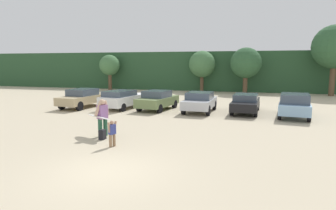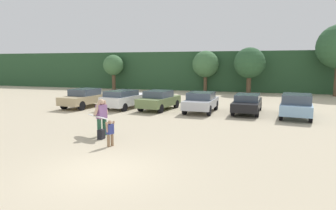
{
  "view_description": "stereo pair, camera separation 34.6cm",
  "coord_description": "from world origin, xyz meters",
  "px_view_note": "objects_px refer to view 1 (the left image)",
  "views": [
    {
      "loc": [
        4.43,
        -8.33,
        3.5
      ],
      "look_at": [
        -0.07,
        7.76,
        1.14
      ],
      "focal_mm": 31.53,
      "sensor_mm": 36.0,
      "label": 1
    },
    {
      "loc": [
        4.76,
        -8.23,
        3.5
      ],
      "look_at": [
        -0.07,
        7.76,
        1.14
      ],
      "focal_mm": 31.53,
      "sensor_mm": 36.0,
      "label": 2
    }
  ],
  "objects_px": {
    "parked_car_tan": "(83,98)",
    "parked_car_olive_green": "(157,100)",
    "parked_car_white": "(124,99)",
    "parked_car_black": "(246,103)",
    "parked_car_silver": "(200,101)",
    "person_adult": "(102,115)",
    "backpack_dropped": "(102,135)",
    "person_child": "(112,132)",
    "surfboard_white": "(99,117)",
    "parked_car_sky_blue": "(295,105)"
  },
  "relations": [
    {
      "from": "parked_car_black",
      "to": "person_adult",
      "type": "relative_size",
      "value": 2.66
    },
    {
      "from": "parked_car_olive_green",
      "to": "person_child",
      "type": "relative_size",
      "value": 3.82
    },
    {
      "from": "parked_car_tan",
      "to": "parked_car_black",
      "type": "distance_m",
      "value": 12.65
    },
    {
      "from": "parked_car_black",
      "to": "person_child",
      "type": "bearing_deg",
      "value": 156.92
    },
    {
      "from": "parked_car_tan",
      "to": "surfboard_white",
      "type": "distance_m",
      "value": 10.15
    },
    {
      "from": "parked_car_white",
      "to": "parked_car_silver",
      "type": "xyz_separation_m",
      "value": [
        6.05,
        -0.17,
        0.01
      ]
    },
    {
      "from": "parked_car_silver",
      "to": "backpack_dropped",
      "type": "relative_size",
      "value": 9.18
    },
    {
      "from": "person_adult",
      "to": "person_child",
      "type": "relative_size",
      "value": 1.6
    },
    {
      "from": "person_child",
      "to": "backpack_dropped",
      "type": "relative_size",
      "value": 2.5
    },
    {
      "from": "parked_car_silver",
      "to": "backpack_dropped",
      "type": "xyz_separation_m",
      "value": [
        -3.06,
        -8.94,
        -0.55
      ]
    },
    {
      "from": "person_child",
      "to": "surfboard_white",
      "type": "distance_m",
      "value": 2.02
    },
    {
      "from": "parked_car_silver",
      "to": "parked_car_sky_blue",
      "type": "xyz_separation_m",
      "value": [
        6.32,
        -0.37,
        0.05
      ]
    },
    {
      "from": "person_child",
      "to": "parked_car_silver",
      "type": "bearing_deg",
      "value": -76.96
    },
    {
      "from": "parked_car_olive_green",
      "to": "person_adult",
      "type": "xyz_separation_m",
      "value": [
        -0.06,
        -8.56,
        0.26
      ]
    },
    {
      "from": "parked_car_silver",
      "to": "surfboard_white",
      "type": "xyz_separation_m",
      "value": [
        -3.47,
        -8.49,
        0.19
      ]
    },
    {
      "from": "parked_car_silver",
      "to": "parked_car_black",
      "type": "bearing_deg",
      "value": -77.28
    },
    {
      "from": "parked_car_olive_green",
      "to": "parked_car_sky_blue",
      "type": "height_order",
      "value": "parked_car_sky_blue"
    },
    {
      "from": "parked_car_silver",
      "to": "parked_car_black",
      "type": "distance_m",
      "value": 3.26
    },
    {
      "from": "parked_car_olive_green",
      "to": "parked_car_silver",
      "type": "distance_m",
      "value": 3.29
    },
    {
      "from": "parked_car_white",
      "to": "backpack_dropped",
      "type": "bearing_deg",
      "value": -151.99
    },
    {
      "from": "person_adult",
      "to": "person_child",
      "type": "distance_m",
      "value": 2.04
    },
    {
      "from": "person_child",
      "to": "parked_car_olive_green",
      "type": "bearing_deg",
      "value": -58.35
    },
    {
      "from": "person_adult",
      "to": "parked_car_tan",
      "type": "bearing_deg",
      "value": -28.26
    },
    {
      "from": "parked_car_white",
      "to": "parked_car_silver",
      "type": "bearing_deg",
      "value": -81.78
    },
    {
      "from": "parked_car_olive_green",
      "to": "parked_car_black",
      "type": "relative_size",
      "value": 0.9
    },
    {
      "from": "parked_car_black",
      "to": "parked_car_tan",
      "type": "bearing_deg",
      "value": 97.5
    },
    {
      "from": "parked_car_black",
      "to": "parked_car_olive_green",
      "type": "bearing_deg",
      "value": 97.09
    },
    {
      "from": "parked_car_tan",
      "to": "parked_car_olive_green",
      "type": "xyz_separation_m",
      "value": [
        6.13,
        0.46,
        -0.03
      ]
    },
    {
      "from": "backpack_dropped",
      "to": "parked_car_olive_green",
      "type": "bearing_deg",
      "value": 91.4
    },
    {
      "from": "parked_car_tan",
      "to": "backpack_dropped",
      "type": "height_order",
      "value": "parked_car_tan"
    },
    {
      "from": "parked_car_white",
      "to": "parked_car_olive_green",
      "type": "bearing_deg",
      "value": -79.58
    },
    {
      "from": "parked_car_olive_green",
      "to": "parked_car_tan",
      "type": "bearing_deg",
      "value": 103.59
    },
    {
      "from": "parked_car_tan",
      "to": "parked_car_white",
      "type": "bearing_deg",
      "value": -77.2
    },
    {
      "from": "surfboard_white",
      "to": "parked_car_silver",
      "type": "bearing_deg",
      "value": -79.62
    },
    {
      "from": "parked_car_silver",
      "to": "parked_car_sky_blue",
      "type": "relative_size",
      "value": 0.87
    },
    {
      "from": "parked_car_white",
      "to": "parked_car_tan",
      "type": "bearing_deg",
      "value": 107.17
    },
    {
      "from": "parked_car_white",
      "to": "parked_car_olive_green",
      "type": "height_order",
      "value": "parked_car_olive_green"
    },
    {
      "from": "parked_car_white",
      "to": "parked_car_olive_green",
      "type": "xyz_separation_m",
      "value": [
        2.77,
        0.03,
        -0.01
      ]
    },
    {
      "from": "parked_car_tan",
      "to": "parked_car_sky_blue",
      "type": "relative_size",
      "value": 0.97
    },
    {
      "from": "parked_car_olive_green",
      "to": "parked_car_silver",
      "type": "bearing_deg",
      "value": -84.19
    },
    {
      "from": "parked_car_tan",
      "to": "parked_car_silver",
      "type": "xyz_separation_m",
      "value": [
        9.41,
        0.27,
        -0.01
      ]
    },
    {
      "from": "parked_car_sky_blue",
      "to": "person_adult",
      "type": "height_order",
      "value": "person_adult"
    },
    {
      "from": "parked_car_tan",
      "to": "parked_car_sky_blue",
      "type": "bearing_deg",
      "value": -84.94
    },
    {
      "from": "person_child",
      "to": "surfboard_white",
      "type": "relative_size",
      "value": 0.61
    },
    {
      "from": "parked_car_sky_blue",
      "to": "backpack_dropped",
      "type": "distance_m",
      "value": 12.71
    },
    {
      "from": "surfboard_white",
      "to": "backpack_dropped",
      "type": "bearing_deg",
      "value": 165.54
    },
    {
      "from": "person_adult",
      "to": "person_child",
      "type": "xyz_separation_m",
      "value": [
        1.27,
        -1.55,
        -0.38
      ]
    },
    {
      "from": "parked_car_white",
      "to": "parked_car_black",
      "type": "relative_size",
      "value": 1.0
    },
    {
      "from": "person_child",
      "to": "parked_car_sky_blue",
      "type": "bearing_deg",
      "value": -106.47
    },
    {
      "from": "parked_car_silver",
      "to": "person_adult",
      "type": "distance_m",
      "value": 9.0
    }
  ]
}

